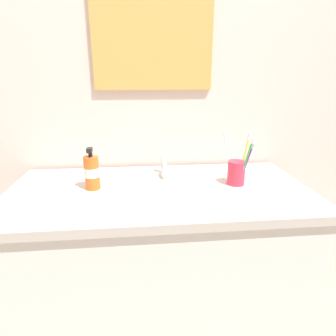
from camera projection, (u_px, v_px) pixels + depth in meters
name	position (u px, v px, depth m)	size (l,w,h in m)	color
tiled_wall_back	(153.00, 98.00, 1.41)	(2.42, 0.04, 2.40)	beige
vanity_counter	(160.00, 277.00, 1.32)	(1.22, 0.61, 0.87)	silver
sink_basin	(169.00, 200.00, 1.16)	(0.46, 0.46, 0.11)	white
faucet	(164.00, 164.00, 1.34)	(0.02, 0.15, 0.10)	silver
toothbrush_cup	(236.00, 173.00, 1.22)	(0.07, 0.07, 0.10)	#D8334C
toothbrush_green	(246.00, 159.00, 1.16)	(0.05, 0.04, 0.20)	green
toothbrush_white	(227.00, 155.00, 1.22)	(0.04, 0.06, 0.20)	white
toothbrush_purple	(247.00, 161.00, 1.17)	(0.05, 0.04, 0.18)	purple
toothbrush_yellow	(245.00, 155.00, 1.22)	(0.05, 0.03, 0.20)	yellow
soap_dispenser	(92.00, 172.00, 1.16)	(0.06, 0.06, 0.17)	orange
wall_mirror	(153.00, 20.00, 1.27)	(0.54, 0.02, 0.59)	tan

